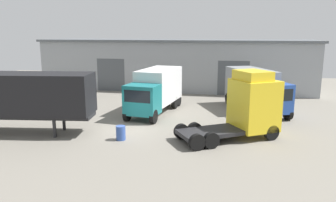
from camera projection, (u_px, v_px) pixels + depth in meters
name	position (u px, v px, depth m)	size (l,w,h in m)	color
ground_plane	(128.00, 130.00, 22.11)	(60.00, 60.00, 0.00)	slate
warehouse_building	(175.00, 64.00, 38.07)	(30.97, 7.07, 5.65)	#93999E
tractor_unit_yellow	(248.00, 106.00, 20.35)	(6.50, 5.42, 4.19)	yellow
container_trailer_red	(14.00, 95.00, 21.02)	(10.29, 3.95, 3.94)	black
box_truck_teal	(156.00, 89.00, 26.64)	(3.25, 7.40, 3.51)	#197075
box_truck_blue	(255.00, 88.00, 27.17)	(5.27, 7.58, 3.42)	#2347A3
gravel_pile	(26.00, 99.00, 28.81)	(2.73, 2.73, 1.36)	#665B4C
oil_drum	(121.00, 133.00, 20.05)	(0.58, 0.58, 0.88)	#33519E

